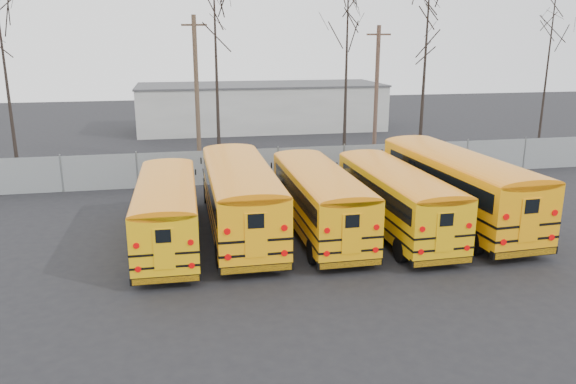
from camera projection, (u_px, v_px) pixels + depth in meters
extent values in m
plane|color=black|center=(334.00, 256.00, 21.71)|extent=(120.00, 120.00, 0.00)
cube|color=gray|center=(278.00, 165.00, 32.79)|extent=(40.00, 0.04, 2.00)
cube|color=beige|center=(261.00, 107.00, 51.82)|extent=(22.00, 8.00, 4.00)
cylinder|color=black|center=(137.00, 266.00, 19.58)|extent=(0.27, 0.91, 0.91)
cylinder|color=black|center=(196.00, 262.00, 19.94)|extent=(0.27, 0.91, 0.91)
cylinder|color=black|center=(149.00, 205.00, 26.84)|extent=(0.27, 0.91, 0.91)
cylinder|color=black|center=(192.00, 202.00, 27.20)|extent=(0.27, 0.91, 0.91)
cube|color=#F2AD0B|center=(167.00, 211.00, 22.29)|extent=(2.40, 8.50, 2.14)
cube|color=#F2AD0B|center=(170.00, 193.00, 27.20)|extent=(2.07, 1.58, 0.91)
cube|color=black|center=(166.00, 200.00, 21.99)|extent=(2.43, 7.59, 0.64)
cube|color=black|center=(168.00, 220.00, 23.19)|extent=(2.45, 10.07, 0.08)
cube|color=black|center=(168.00, 210.00, 23.07)|extent=(2.45, 10.07, 0.08)
cube|color=black|center=(166.00, 279.00, 18.65)|extent=(2.33, 0.24, 0.25)
cube|color=black|center=(171.00, 198.00, 28.02)|extent=(2.19, 0.22, 0.24)
cube|color=#F2AD0B|center=(164.00, 249.00, 18.27)|extent=(0.68, 0.05, 1.41)
cylinder|color=#B20505|center=(138.00, 269.00, 18.28)|extent=(0.20, 0.04, 0.20)
cylinder|color=#B20505|center=(192.00, 266.00, 18.58)|extent=(0.20, 0.04, 0.20)
cylinder|color=#B20505|center=(136.00, 246.00, 18.06)|extent=(0.20, 0.04, 0.20)
cylinder|color=#B20505|center=(191.00, 242.00, 18.36)|extent=(0.20, 0.04, 0.20)
cylinder|color=black|center=(220.00, 255.00, 20.46)|extent=(0.29, 1.03, 1.03)
cylinder|color=black|center=(282.00, 250.00, 20.89)|extent=(0.29, 1.03, 1.03)
cylinder|color=black|center=(207.00, 193.00, 28.61)|extent=(0.29, 1.03, 1.03)
cylinder|color=black|center=(252.00, 191.00, 29.04)|extent=(0.29, 1.03, 1.03)
cube|color=#FFA30B|center=(240.00, 197.00, 23.51)|extent=(2.60, 9.54, 2.41)
cube|color=#FFA30B|center=(229.00, 181.00, 29.03)|extent=(2.31, 1.75, 1.03)
cube|color=black|center=(241.00, 186.00, 23.17)|extent=(2.64, 8.52, 0.72)
cube|color=black|center=(239.00, 208.00, 24.53)|extent=(2.64, 11.31, 0.09)
cube|color=black|center=(238.00, 197.00, 24.40)|extent=(2.64, 11.31, 0.09)
cube|color=black|center=(256.00, 268.00, 19.43)|extent=(2.63, 0.24, 0.29)
cube|color=black|center=(228.00, 187.00, 29.96)|extent=(2.46, 0.22, 0.27)
cube|color=#FFA30B|center=(256.00, 235.00, 19.00)|extent=(0.77, 0.04, 1.59)
cylinder|color=#B20505|center=(228.00, 257.00, 19.00)|extent=(0.23, 0.04, 0.23)
cylinder|color=#B20505|center=(284.00, 253.00, 19.36)|extent=(0.23, 0.04, 0.23)
cylinder|color=#B20505|center=(227.00, 232.00, 18.75)|extent=(0.23, 0.04, 0.23)
cylinder|color=#B20505|center=(284.00, 228.00, 19.11)|extent=(0.23, 0.04, 0.23)
cylinder|color=black|center=(313.00, 252.00, 20.86)|extent=(0.27, 0.95, 0.94)
cylinder|color=black|center=(367.00, 247.00, 21.28)|extent=(0.27, 0.95, 0.94)
cylinder|color=black|center=(275.00, 195.00, 28.36)|extent=(0.27, 0.95, 0.94)
cylinder|color=black|center=(315.00, 193.00, 28.77)|extent=(0.27, 0.95, 0.94)
cube|color=#EF9F0B|center=(320.00, 199.00, 23.68)|extent=(2.41, 8.80, 2.22)
cube|color=#EF9F0B|center=(294.00, 184.00, 28.75)|extent=(2.13, 1.62, 0.94)
cube|color=black|center=(321.00, 189.00, 23.37)|extent=(2.44, 7.85, 0.66)
cube|color=black|center=(315.00, 209.00, 24.62)|extent=(2.45, 10.42, 0.09)
cube|color=black|center=(315.00, 199.00, 24.49)|extent=(2.45, 10.42, 0.09)
cube|color=black|center=(350.00, 263.00, 19.92)|extent=(2.42, 0.22, 0.26)
cube|color=black|center=(291.00, 190.00, 29.61)|extent=(2.27, 0.20, 0.25)
cube|color=#EF9F0B|center=(352.00, 234.00, 19.53)|extent=(0.71, 0.04, 1.46)
cylinder|color=#B20505|center=(327.00, 254.00, 19.52)|extent=(0.21, 0.04, 0.21)
cylinder|color=#B20505|center=(376.00, 250.00, 19.87)|extent=(0.21, 0.04, 0.21)
cylinder|color=#B20505|center=(327.00, 231.00, 19.29)|extent=(0.21, 0.04, 0.21)
cylinder|color=#B20505|center=(377.00, 227.00, 19.64)|extent=(0.21, 0.04, 0.21)
cylinder|color=black|center=(401.00, 250.00, 21.02)|extent=(0.28, 0.94, 0.94)
cylinder|color=black|center=(452.00, 246.00, 21.47)|extent=(0.28, 0.94, 0.94)
cylinder|color=black|center=(338.00, 195.00, 28.45)|extent=(0.28, 0.94, 0.94)
cylinder|color=black|center=(377.00, 192.00, 28.89)|extent=(0.28, 0.94, 0.94)
cube|color=#E6A50A|center=(396.00, 198.00, 23.82)|extent=(2.52, 8.77, 2.20)
cube|color=#E6A50A|center=(356.00, 183.00, 28.85)|extent=(2.14, 1.64, 0.94)
cube|color=black|center=(399.00, 188.00, 23.52)|extent=(2.54, 7.83, 0.66)
cube|color=black|center=(388.00, 208.00, 24.76)|extent=(2.58, 10.38, 0.08)
cube|color=black|center=(389.00, 198.00, 24.63)|extent=(2.58, 10.38, 0.08)
cube|color=black|center=(442.00, 261.00, 20.11)|extent=(2.41, 0.25, 0.26)
cube|color=black|center=(351.00, 189.00, 29.69)|extent=(2.25, 0.23, 0.24)
cube|color=#E6A50A|center=(446.00, 232.00, 19.71)|extent=(0.70, 0.05, 1.45)
cylinder|color=#B20505|center=(421.00, 252.00, 19.69)|extent=(0.21, 0.04, 0.21)
cylinder|color=#B20505|center=(467.00, 248.00, 20.06)|extent=(0.21, 0.04, 0.21)
cylinder|color=#B20505|center=(423.00, 229.00, 19.47)|extent=(0.21, 0.04, 0.21)
cylinder|color=#B20505|center=(469.00, 226.00, 19.84)|extent=(0.21, 0.04, 0.21)
cylinder|color=black|center=(474.00, 241.00, 21.77)|extent=(0.36, 1.08, 1.07)
cylinder|color=black|center=(528.00, 236.00, 22.35)|extent=(0.36, 1.08, 1.07)
cylinder|color=black|center=(381.00, 185.00, 30.17)|extent=(0.36, 1.08, 1.07)
cylinder|color=black|center=(422.00, 182.00, 30.74)|extent=(0.36, 1.08, 1.07)
cube|color=orange|center=(457.00, 186.00, 24.98)|extent=(3.19, 10.07, 2.51)
cube|color=orange|center=(399.00, 172.00, 30.66)|extent=(2.50, 1.94, 1.07)
cube|color=black|center=(461.00, 175.00, 24.63)|extent=(3.18, 9.01, 0.75)
cube|color=black|center=(446.00, 197.00, 26.03)|extent=(3.32, 11.91, 0.10)
cube|color=black|center=(447.00, 186.00, 25.89)|extent=(3.32, 11.91, 0.10)
cube|color=black|center=(524.00, 252.00, 20.77)|extent=(2.75, 0.38, 0.30)
cube|color=black|center=(392.00, 179.00, 31.62)|extent=(2.57, 0.35, 0.28)
cube|color=orange|center=(530.00, 220.00, 20.33)|extent=(0.80, 0.08, 1.66)
cylinder|color=#B20505|center=(504.00, 242.00, 20.27)|extent=(0.24, 0.06, 0.24)
cylinder|color=#B20505|center=(552.00, 238.00, 20.76)|extent=(0.24, 0.06, 0.24)
cylinder|color=#B20505|center=(506.00, 217.00, 20.02)|extent=(0.24, 0.06, 0.24)
cylinder|color=#B20505|center=(555.00, 213.00, 20.50)|extent=(0.24, 0.06, 0.24)
cylinder|color=#4F3C2D|center=(197.00, 90.00, 37.23)|extent=(0.30, 0.30, 9.62)
cube|color=#4F3C2D|center=(194.00, 25.00, 36.13)|extent=(1.63, 0.75, 0.13)
cylinder|color=brown|center=(376.00, 94.00, 38.13)|extent=(0.28, 0.28, 8.99)
cube|color=brown|center=(379.00, 34.00, 37.10)|extent=(1.57, 0.56, 0.12)
cone|color=black|center=(7.00, 82.00, 32.03)|extent=(0.26, 0.26, 11.50)
cone|color=black|center=(217.00, 75.00, 34.62)|extent=(0.26, 0.26, 11.92)
cone|color=black|center=(346.00, 80.00, 36.78)|extent=(0.26, 0.26, 11.00)
cone|color=black|center=(424.00, 76.00, 36.77)|extent=(0.26, 0.26, 11.55)
cone|color=black|center=(546.00, 76.00, 36.56)|extent=(0.26, 0.26, 11.55)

